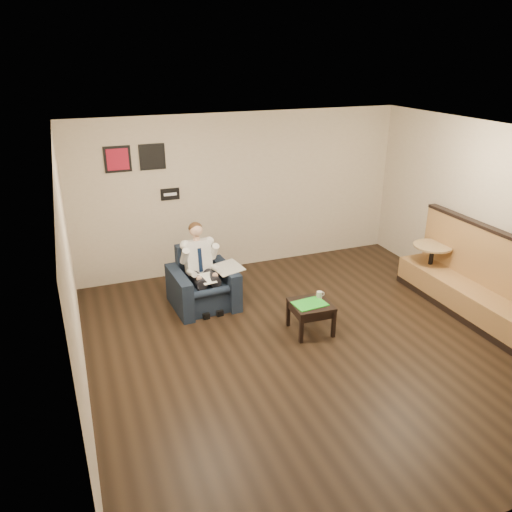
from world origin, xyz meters
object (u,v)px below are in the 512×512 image
object	(u,v)px
banquette	(470,272)
armchair	(203,279)
smartphone	(310,297)
seated_man	(205,272)
cafe_table	(430,267)
coffee_mug	(319,295)
side_table	(310,317)
green_folder	(310,304)

from	to	relation	value
banquette	armchair	bearing A→B (deg)	156.58
smartphone	armchair	bearing A→B (deg)	150.92
seated_man	cafe_table	world-z (taller)	seated_man
seated_man	coffee_mug	world-z (taller)	seated_man
seated_man	smartphone	xyz separation A→B (m)	(1.27, -1.04, -0.17)
seated_man	side_table	world-z (taller)	seated_man
armchair	green_folder	size ratio (longest dim) A/B	2.10
green_folder	coffee_mug	xyz separation A→B (m)	(0.22, 0.13, 0.04)
banquette	green_folder	bearing A→B (deg)	173.63
green_folder	cafe_table	xyz separation A→B (m)	(2.54, 0.57, -0.06)
green_folder	cafe_table	bearing A→B (deg)	12.57
coffee_mug	cafe_table	bearing A→B (deg)	10.67
seated_man	smartphone	size ratio (longest dim) A/B	8.96
seated_man	armchair	bearing A→B (deg)	90.00
banquette	cafe_table	world-z (taller)	banquette
green_folder	side_table	bearing A→B (deg)	30.62
smartphone	cafe_table	distance (m)	2.48
green_folder	seated_man	bearing A→B (deg)	134.22
seated_man	green_folder	world-z (taller)	seated_man
seated_man	coffee_mug	distance (m)	1.77
coffee_mug	armchair	bearing A→B (deg)	139.43
armchair	coffee_mug	bearing A→B (deg)	-44.30
green_folder	smartphone	bearing A→B (deg)	62.96
green_folder	cafe_table	distance (m)	2.60
armchair	smartphone	size ratio (longest dim) A/B	6.76
coffee_mug	green_folder	bearing A→B (deg)	-149.38
green_folder	banquette	bearing A→B (deg)	-6.37
side_table	banquette	bearing A→B (deg)	-6.87
seated_man	cafe_table	distance (m)	3.78
green_folder	smartphone	world-z (taller)	green_folder
cafe_table	armchair	bearing A→B (deg)	168.39
seated_man	coffee_mug	size ratio (longest dim) A/B	13.21
seated_man	smartphone	distance (m)	1.65
side_table	cafe_table	size ratio (longest dim) A/B	0.70
seated_man	green_folder	bearing A→B (deg)	-49.51
side_table	coffee_mug	distance (m)	0.35
coffee_mug	cafe_table	world-z (taller)	cafe_table
smartphone	cafe_table	size ratio (longest dim) A/B	0.18
armchair	coffee_mug	world-z (taller)	armchair
side_table	banquette	size ratio (longest dim) A/B	0.21
side_table	green_folder	bearing A→B (deg)	-149.38
green_folder	smartphone	distance (m)	0.20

